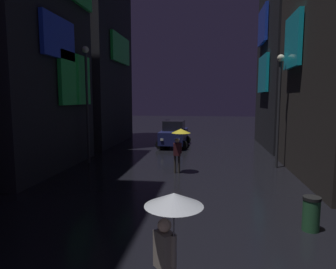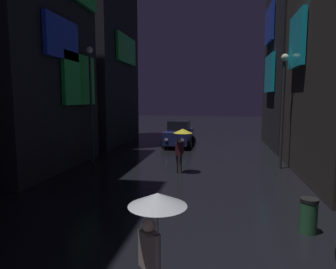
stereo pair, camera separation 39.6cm
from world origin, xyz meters
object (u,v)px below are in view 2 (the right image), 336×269
Objects in this scene: car_distant at (179,134)px; streetlamp_left_far at (91,92)px; pedestrian_foreground_left_yellow at (182,138)px; pedestrian_far_right_clear at (155,221)px; trash_bin at (309,216)px; streetlamp_right_far at (283,98)px.

car_distant is 0.66× the size of streetlamp_left_far.
pedestrian_foreground_left_yellow is 1.00× the size of pedestrian_far_right_clear.
trash_bin is at bearing -68.80° from car_distant.
streetlamp_right_far is 6.12× the size of trash_bin.
streetlamp_right_far is 8.17m from trash_bin.
streetlamp_left_far is 6.76× the size of trash_bin.
trash_bin is at bearing -54.45° from pedestrian_foreground_left_yellow.
trash_bin is (3.30, 3.80, -1.20)m from pedestrian_far_right_clear.
pedestrian_foreground_left_yellow is 7.17m from trash_bin.
streetlamp_left_far reaches higher than car_distant.
pedestrian_foreground_left_yellow is at bearing 94.85° from pedestrian_far_right_clear.
pedestrian_far_right_clear is at bearing -131.00° from trash_bin.
pedestrian_foreground_left_yellow reaches higher than trash_bin.
car_distant is at bearing 111.20° from trash_bin.
pedestrian_far_right_clear reaches higher than trash_bin.
streetlamp_left_far is at bearing 118.30° from pedestrian_far_right_clear.
streetlamp_left_far is (-10.00, -0.19, 0.32)m from streetlamp_right_far.
streetlamp_left_far is at bearing -122.10° from car_distant.
streetlamp_left_far is at bearing 162.90° from pedestrian_foreground_left_yellow.
car_distant is 14.70m from trash_bin.
pedestrian_far_right_clear is 12.16m from streetlamp_right_far.
streetlamp_left_far reaches higher than streetlamp_right_far.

